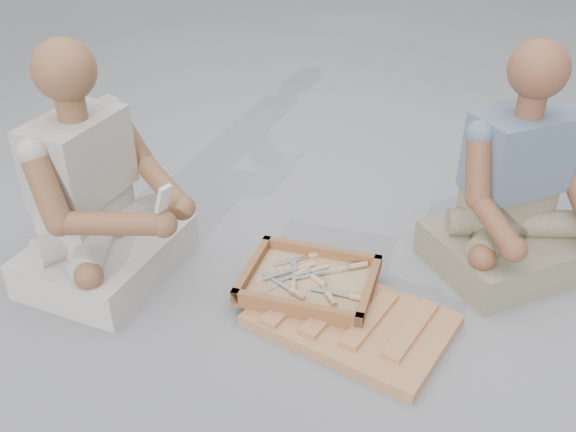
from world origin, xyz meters
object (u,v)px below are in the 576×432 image
at_px(tool_tray, 309,282).
at_px(companion, 517,198).
at_px(craftsman, 97,202).
at_px(carved_panel, 351,320).

xyz_separation_m(tool_tray, companion, (0.66, 0.50, 0.24)).
relative_size(tool_tray, craftsman, 0.55).
distance_m(tool_tray, companion, 0.87).
relative_size(tool_tray, companion, 0.56).
height_order(carved_panel, tool_tray, tool_tray).
height_order(tool_tray, companion, companion).
distance_m(craftsman, companion, 1.61).
bearing_deg(tool_tray, craftsman, -169.08).
distance_m(carved_panel, companion, 0.81).
height_order(tool_tray, craftsman, craftsman).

